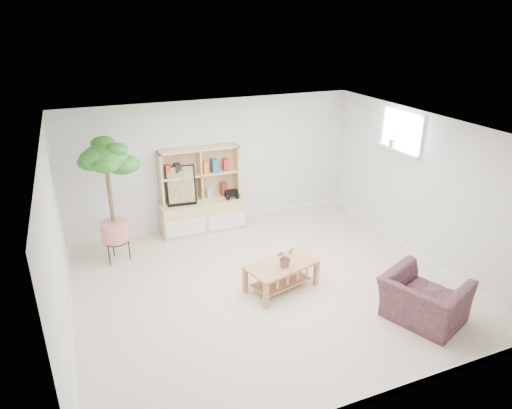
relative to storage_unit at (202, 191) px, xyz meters
name	(u,v)px	position (x,y,z in m)	size (l,w,h in m)	color
floor	(266,285)	(0.32, -2.24, -0.79)	(5.50, 5.00, 0.01)	#C0AC8B
ceiling	(267,129)	(0.32, -2.24, 1.61)	(5.50, 5.00, 0.01)	white
walls	(266,213)	(0.32, -2.24, 0.41)	(5.51, 5.01, 2.40)	silver
baseboard	(266,283)	(0.32, -2.24, -0.74)	(5.50, 5.00, 0.10)	white
window	(403,131)	(3.05, -1.64, 1.21)	(0.10, 0.98, 0.68)	white
window_sill	(397,150)	(2.99, -1.64, 0.89)	(0.14, 1.00, 0.04)	white
storage_unit	(202,191)	(0.00, 0.00, 0.00)	(1.58, 0.53, 1.58)	#D9B26C
poster	(181,186)	(-0.39, -0.04, 0.17)	(0.53, 0.12, 0.73)	yellow
toy_truck	(231,194)	(0.54, -0.08, -0.11)	(0.33, 0.23, 0.18)	black
coffee_table	(281,276)	(0.50, -2.39, -0.58)	(1.03, 0.56, 0.42)	#B6754F
table_plant	(285,258)	(0.52, -2.47, -0.23)	(0.25, 0.22, 0.28)	#166D25
floor_tree	(111,203)	(-1.65, -0.61, 0.24)	(0.76, 0.76, 2.07)	#10550E
armchair	(424,297)	(1.91, -3.80, -0.42)	(0.99, 0.86, 0.73)	#0E1545
sill_plant	(393,139)	(2.99, -1.49, 1.04)	(0.14, 0.12, 0.26)	#10550E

